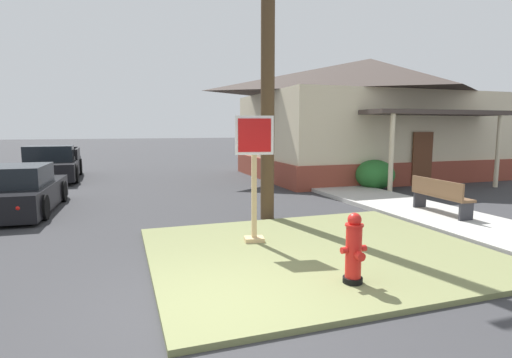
# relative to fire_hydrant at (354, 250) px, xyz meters

# --- Properties ---
(ground_plane) EXTENTS (160.00, 160.00, 0.00)m
(ground_plane) POSITION_rel_fire_hydrant_xyz_m (-2.03, -0.16, -0.55)
(ground_plane) COLOR #333335
(grass_corner_patch) EXTENTS (5.81, 4.91, 0.08)m
(grass_corner_patch) POSITION_rel_fire_hydrant_xyz_m (0.27, 1.55, -0.51)
(grass_corner_patch) COLOR olive
(grass_corner_patch) RESTS_ON ground
(sidewalk_strip) EXTENTS (2.20, 18.35, 0.12)m
(sidewalk_strip) POSITION_rel_fire_hydrant_xyz_m (4.37, 6.13, -0.49)
(sidewalk_strip) COLOR #B2AFA8
(sidewalk_strip) RESTS_ON ground
(fire_hydrant) EXTENTS (0.38, 0.34, 0.99)m
(fire_hydrant) POSITION_rel_fire_hydrant_xyz_m (0.00, 0.00, 0.00)
(fire_hydrant) COLOR black
(fire_hydrant) RESTS_ON grass_corner_patch
(stop_sign) EXTENTS (0.70, 0.34, 2.36)m
(stop_sign) POSITION_rel_fire_hydrant_xyz_m (-0.65, 2.36, 0.68)
(stop_sign) COLOR tan
(stop_sign) RESTS_ON grass_corner_patch
(manhole_cover) EXTENTS (0.70, 0.70, 0.02)m
(manhole_cover) POSITION_rel_fire_hydrant_xyz_m (-1.24, 3.77, -0.54)
(manhole_cover) COLOR black
(manhole_cover) RESTS_ON ground
(parked_sedan_black) EXTENTS (2.09, 4.25, 1.25)m
(parked_sedan_black) POSITION_rel_fire_hydrant_xyz_m (-5.63, 7.25, -0.01)
(parked_sedan_black) COLOR black
(parked_sedan_black) RESTS_ON ground
(pickup_truck_black) EXTENTS (2.30, 5.28, 1.48)m
(pickup_truck_black) POSITION_rel_fire_hydrant_xyz_m (-5.75, 14.19, 0.07)
(pickup_truck_black) COLOR black
(pickup_truck_black) RESTS_ON ground
(street_bench) EXTENTS (0.50, 1.77, 0.85)m
(street_bench) POSITION_rel_fire_hydrant_xyz_m (4.39, 3.09, 0.04)
(street_bench) COLOR brown
(street_bench) RESTS_ON sidewalk_strip
(utility_pole) EXTENTS (1.71, 0.33, 9.10)m
(utility_pole) POSITION_rel_fire_hydrant_xyz_m (0.36, 4.39, 4.16)
(utility_pole) COLOR #4C3823
(utility_pole) RESTS_ON ground
(corner_house) EXTENTS (11.01, 8.74, 5.32)m
(corner_house) POSITION_rel_fire_hydrant_xyz_m (7.94, 11.36, 2.17)
(corner_house) COLOR brown
(corner_house) RESTS_ON ground
(shrub_near_porch) EXTENTS (1.40, 1.40, 1.07)m
(shrub_near_porch) POSITION_rel_fire_hydrant_xyz_m (5.68, 7.56, -0.02)
(shrub_near_porch) COLOR #286D2D
(shrub_near_porch) RESTS_ON ground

